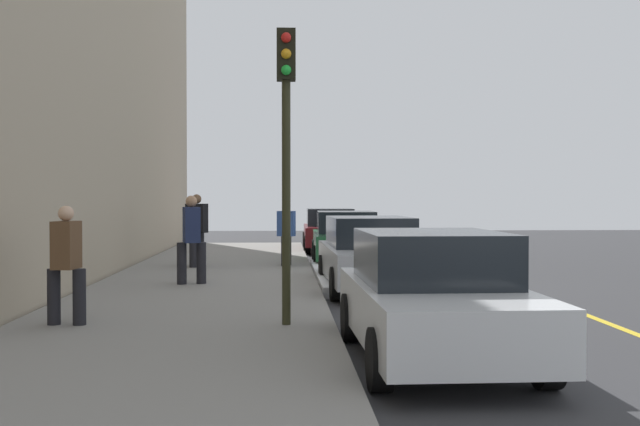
{
  "coord_description": "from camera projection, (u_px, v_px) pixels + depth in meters",
  "views": [
    {
      "loc": [
        16.12,
        -1.76,
        1.92
      ],
      "look_at": [
        -0.82,
        -0.91,
        1.57
      ],
      "focal_mm": 43.46,
      "sensor_mm": 36.0,
      "label": 1
    }
  ],
  "objects": [
    {
      "name": "sidewalk",
      "position": [
        207.0,
        286.0,
        16.06
      ],
      "size": [
        28.0,
        4.6,
        0.15
      ],
      "primitive_type": "cube",
      "color": "gray",
      "rests_on": "ground"
    },
    {
      "name": "pedestrian_brown_coat",
      "position": [
        66.0,
        261.0,
        10.7
      ],
      "size": [
        0.48,
        0.54,
        1.65
      ],
      "color": "black",
      "rests_on": "sidewalk"
    },
    {
      "name": "pedestrian_navy_coat",
      "position": [
        191.0,
        237.0,
        15.74
      ],
      "size": [
        0.55,
        0.58,
        1.8
      ],
      "color": "black",
      "rests_on": "sidewalk"
    },
    {
      "name": "snow_bank_curb",
      "position": [
        327.0,
        276.0,
        17.8
      ],
      "size": [
        6.58,
        0.56,
        0.22
      ],
      "primitive_type": "cube",
      "color": "white",
      "rests_on": "ground"
    },
    {
      "name": "pedestrian_blue_coat",
      "position": [
        286.0,
        232.0,
        20.01
      ],
      "size": [
        0.52,
        0.49,
        1.62
      ],
      "color": "black",
      "rests_on": "sidewalk"
    },
    {
      "name": "parked_car_silver",
      "position": [
        370.0,
        254.0,
        15.81
      ],
      "size": [
        4.69,
        1.98,
        1.51
      ],
      "color": "black",
      "rests_on": "ground"
    },
    {
      "name": "parked_car_green",
      "position": [
        346.0,
        238.0,
        22.06
      ],
      "size": [
        4.68,
        1.99,
        1.51
      ],
      "color": "black",
      "rests_on": "ground"
    },
    {
      "name": "ground_plane",
      "position": [
        365.0,
        289.0,
        16.22
      ],
      "size": [
        56.0,
        56.0,
        0.0
      ],
      "primitive_type": "plane",
      "color": "#333335"
    },
    {
      "name": "pedestrian_black_coat",
      "position": [
        197.0,
        228.0,
        19.64
      ],
      "size": [
        0.58,
        0.57,
        1.84
      ],
      "color": "black",
      "rests_on": "sidewalk"
    },
    {
      "name": "traffic_light_pole",
      "position": [
        286.0,
        124.0,
        10.67
      ],
      "size": [
        0.35,
        0.26,
        4.08
      ],
      "color": "#2D2D19",
      "rests_on": "sidewalk"
    },
    {
      "name": "parked_car_maroon",
      "position": [
        330.0,
        230.0,
        27.33
      ],
      "size": [
        4.41,
        1.96,
        1.51
      ],
      "color": "black",
      "rests_on": "ground"
    },
    {
      "name": "lane_stripe_centre",
      "position": [
        516.0,
        288.0,
        16.38
      ],
      "size": [
        28.0,
        0.14,
        0.01
      ],
      "primitive_type": "cube",
      "color": "gold",
      "rests_on": "ground"
    },
    {
      "name": "rolling_suitcase",
      "position": [
        201.0,
        254.0,
        20.05
      ],
      "size": [
        0.34,
        0.22,
        0.92
      ],
      "color": "#471E19",
      "rests_on": "sidewalk"
    },
    {
      "name": "parked_car_white",
      "position": [
        434.0,
        296.0,
        9.05
      ],
      "size": [
        4.34,
        1.96,
        1.51
      ],
      "color": "black",
      "rests_on": "ground"
    }
  ]
}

